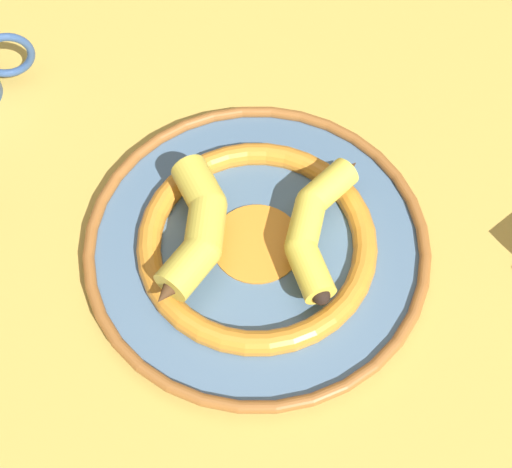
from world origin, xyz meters
name	(u,v)px	position (x,y,z in m)	size (l,w,h in m)	color
ground_plane	(268,232)	(0.00, 0.00, 0.00)	(2.80, 2.80, 0.00)	gold
decorative_bowl	(256,243)	(-0.03, 0.00, 0.01)	(0.37, 0.37, 0.03)	slate
banana_a	(197,229)	(-0.06, 0.05, 0.05)	(0.17, 0.10, 0.04)	gold
banana_b	(315,223)	(0.01, -0.05, 0.05)	(0.18, 0.08, 0.03)	yellow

